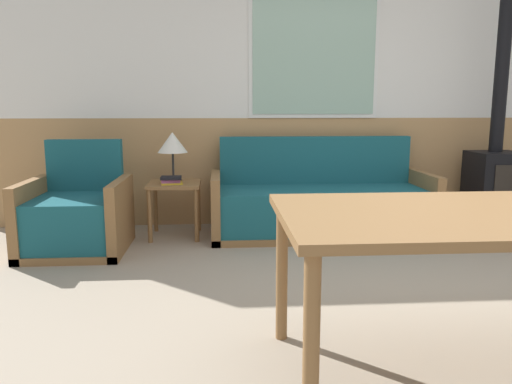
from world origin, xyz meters
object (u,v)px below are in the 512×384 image
object	(u,v)px
couch	(320,205)
side_table	(175,193)
dining_table	(504,225)
wood_stove	(496,167)
table_lamp	(173,144)
armchair	(77,218)

from	to	relation	value
couch	side_table	world-z (taller)	couch
dining_table	wood_stove	size ratio (longest dim) A/B	0.79
side_table	table_lamp	bearing A→B (deg)	100.15
couch	table_lamp	distance (m)	1.50
side_table	armchair	bearing A→B (deg)	-152.59
couch	dining_table	xyz separation A→B (m)	(0.28, -2.54, 0.42)
armchair	dining_table	size ratio (longest dim) A/B	0.47
armchair	table_lamp	size ratio (longest dim) A/B	1.99
armchair	wood_stove	xyz separation A→B (m)	(3.88, 0.46, 0.34)
armchair	wood_stove	size ratio (longest dim) A/B	0.37
armchair	table_lamp	xyz separation A→B (m)	(0.76, 0.49, 0.58)
armchair	table_lamp	distance (m)	1.08
side_table	wood_stove	size ratio (longest dim) A/B	0.21
couch	armchair	xyz separation A→B (m)	(-2.14, -0.39, 0.00)
table_lamp	couch	bearing A→B (deg)	-4.08
couch	wood_stove	bearing A→B (deg)	2.33
armchair	dining_table	xyz separation A→B (m)	(2.42, -2.15, 0.41)
armchair	dining_table	bearing A→B (deg)	-46.64
armchair	couch	bearing A→B (deg)	5.24
armchair	wood_stove	distance (m)	3.92
couch	armchair	bearing A→B (deg)	-169.73
armchair	side_table	bearing A→B (deg)	22.38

